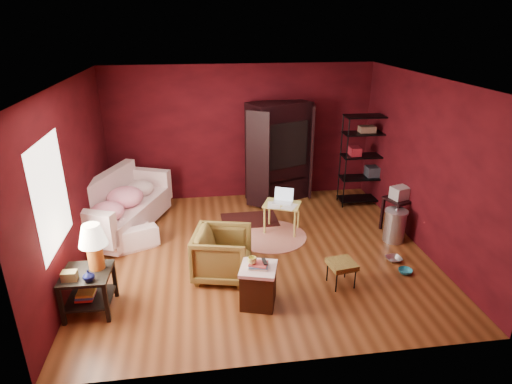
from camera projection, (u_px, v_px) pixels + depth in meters
room at (255, 173)px, 6.60m from camera, size 5.54×5.04×2.84m
sofa at (122, 211)px, 7.76m from camera, size 1.24×1.97×0.74m
armchair at (222, 252)px, 6.34m from camera, size 0.91×0.95×0.82m
pet_bowl_steel at (394, 254)px, 6.84m from camera, size 0.25×0.08×0.25m
pet_bowl_turquoise at (406, 267)px, 6.51m from camera, size 0.22×0.10×0.21m
vase at (88, 276)px, 5.31m from camera, size 0.18×0.18×0.15m
mug at (252, 260)px, 5.58m from camera, size 0.12×0.10×0.12m
side_table at (90, 260)px, 5.51m from camera, size 0.63×0.63×1.21m
sofa_cushions at (120, 207)px, 7.71m from camera, size 1.64×2.41×0.94m
hamper at (258, 285)px, 5.74m from camera, size 0.58×0.58×0.66m
footstool at (342, 265)px, 6.15m from camera, size 0.42×0.42×0.38m
rug_round at (271, 236)px, 7.66m from camera, size 1.68×1.68×0.01m
rug_oriental at (249, 220)px, 8.25m from camera, size 1.08×0.73×0.01m
laptop_desk at (282, 206)px, 7.68m from camera, size 0.76×0.67×0.79m
tv_armoire at (279, 150)px, 8.87m from camera, size 1.51×1.22×2.07m
wire_shelving at (365, 156)px, 8.66m from camera, size 0.92×0.42×1.87m
small_stand at (399, 198)px, 7.61m from camera, size 0.55×0.55×0.86m
trash_can at (395, 225)px, 7.41m from camera, size 0.47×0.47×0.62m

